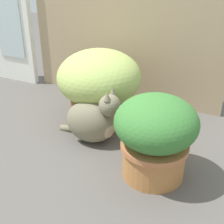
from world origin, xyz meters
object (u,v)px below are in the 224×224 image
object	(u,v)px
leafy_planter	(155,134)
mushroom_ornament_pink	(86,123)
cat	(93,121)
grass_planter	(99,84)
mushroom_ornament_red	(79,124)

from	to	relation	value
leafy_planter	mushroom_ornament_pink	distance (m)	0.47
cat	mushroom_ornament_pink	world-z (taller)	cat
grass_planter	cat	distance (m)	0.24
leafy_planter	mushroom_ornament_red	xyz separation A→B (m)	(-0.45, 0.12, -0.12)
cat	grass_planter	bearing A→B (deg)	108.29
leafy_planter	mushroom_ornament_pink	world-z (taller)	leafy_planter
grass_planter	cat	size ratio (longest dim) A/B	1.23
leafy_planter	cat	xyz separation A→B (m)	(-0.37, 0.13, -0.08)
mushroom_ornament_red	cat	bearing A→B (deg)	7.61
leafy_planter	cat	bearing A→B (deg)	160.56
mushroom_ornament_red	grass_planter	bearing A→B (deg)	87.16
leafy_planter	mushroom_ornament_pink	size ratio (longest dim) A/B	3.31
grass_planter	cat	xyz separation A→B (m)	(0.07, -0.20, -0.11)
grass_planter	mushroom_ornament_red	distance (m)	0.26
mushroom_ornament_red	mushroom_ornament_pink	xyz separation A→B (m)	(0.02, 0.04, -0.01)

